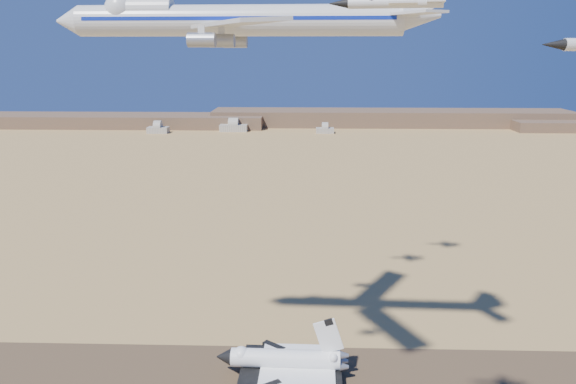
{
  "coord_description": "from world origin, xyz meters",
  "views": [
    {
      "loc": [
        19.02,
        -128.08,
        87.56
      ],
      "look_at": [
        14.76,
        8.0,
        52.9
      ],
      "focal_mm": 35.0,
      "sensor_mm": 36.0,
      "label": 1
    }
  ],
  "objects_px": {
    "shuttle": "(284,361)",
    "carrier_747": "(227,20)",
    "chase_jet_e": "(371,15)",
    "chase_jet_a": "(393,2)",
    "chase_jet_d": "(313,24)"
  },
  "relations": [
    {
      "from": "shuttle",
      "to": "carrier_747",
      "type": "xyz_separation_m",
      "value": [
        -11.63,
        -12.39,
        88.8
      ]
    },
    {
      "from": "shuttle",
      "to": "chase_jet_e",
      "type": "relative_size",
      "value": 2.39
    },
    {
      "from": "carrier_747",
      "to": "chase_jet_e",
      "type": "distance_m",
      "value": 71.63
    },
    {
      "from": "shuttle",
      "to": "chase_jet_a",
      "type": "xyz_separation_m",
      "value": [
        16.39,
        -61.3,
        88.61
      ]
    },
    {
      "from": "chase_jet_a",
      "to": "chase_jet_e",
      "type": "relative_size",
      "value": 1.0
    },
    {
      "from": "chase_jet_d",
      "to": "shuttle",
      "type": "bearing_deg",
      "value": -101.64
    },
    {
      "from": "chase_jet_a",
      "to": "chase_jet_e",
      "type": "distance_m",
      "value": 110.34
    },
    {
      "from": "carrier_747",
      "to": "chase_jet_d",
      "type": "relative_size",
      "value": 5.64
    },
    {
      "from": "carrier_747",
      "to": "chase_jet_e",
      "type": "xyz_separation_m",
      "value": [
        37.38,
        60.94,
        4.52
      ]
    },
    {
      "from": "chase_jet_a",
      "to": "chase_jet_d",
      "type": "relative_size",
      "value": 1.03
    },
    {
      "from": "chase_jet_d",
      "to": "chase_jet_e",
      "type": "relative_size",
      "value": 0.97
    },
    {
      "from": "shuttle",
      "to": "chase_jet_d",
      "type": "bearing_deg",
      "value": 78.9
    },
    {
      "from": "shuttle",
      "to": "chase_jet_a",
      "type": "relative_size",
      "value": 2.4
    },
    {
      "from": "chase_jet_e",
      "to": "shuttle",
      "type": "bearing_deg",
      "value": -113.59
    },
    {
      "from": "chase_jet_d",
      "to": "chase_jet_e",
      "type": "distance_m",
      "value": 24.71
    }
  ]
}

